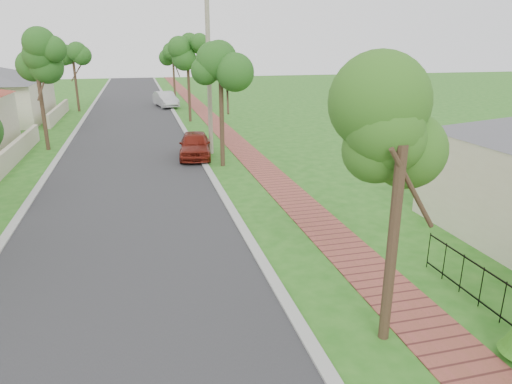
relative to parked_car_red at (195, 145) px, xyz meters
name	(u,v)px	position (x,y,z in m)	size (l,w,h in m)	color
road	(130,153)	(-3.40, 1.94, -0.67)	(7.00, 120.00, 0.02)	#28282B
kerb_right	(196,149)	(0.25, 1.94, -0.67)	(0.30, 120.00, 0.10)	#9E9E99
kerb_left	(59,157)	(-7.05, 1.94, -0.67)	(0.30, 120.00, 0.10)	#9E9E99
sidewalk	(240,147)	(2.85, 1.94, -0.67)	(1.50, 120.00, 0.03)	#97423C
street_trees	(127,63)	(-3.27, 8.79, 3.86)	(10.70, 37.65, 5.89)	#382619
parked_car_red	(195,145)	(0.00, 0.00, 0.00)	(1.59, 3.95, 1.35)	maroon
parked_car_white	(166,100)	(-0.19, 20.90, 0.04)	(1.51, 4.33, 1.43)	#BAB9BC
near_tree	(403,141)	(1.80, -16.56, 3.43)	(2.01, 2.01, 5.16)	#382619
utility_pole	(209,73)	(0.97, 0.74, 3.63)	(1.20, 0.24, 8.49)	gray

